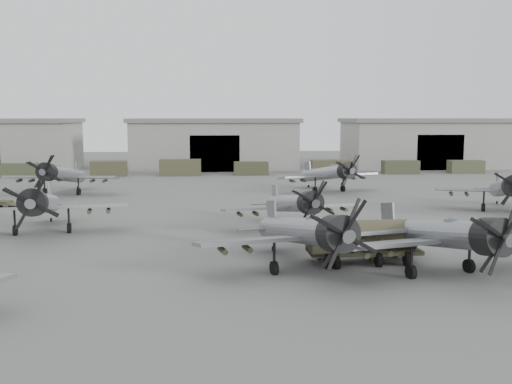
# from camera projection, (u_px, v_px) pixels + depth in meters

# --- Properties ---
(ground) EXTENTS (220.00, 220.00, 0.00)m
(ground) POSITION_uv_depth(u_px,v_px,m) (223.00, 250.00, 39.03)
(ground) COLOR #565653
(ground) RESTS_ON ground
(hangar_center) EXTENTS (29.00, 14.80, 8.70)m
(hangar_center) POSITION_uv_depth(u_px,v_px,m) (214.00, 143.00, 99.65)
(hangar_center) COLOR gray
(hangar_center) RESTS_ON ground
(hangar_right) EXTENTS (29.00, 14.80, 8.70)m
(hangar_right) POSITION_uv_depth(u_px,v_px,m) (425.00, 142.00, 102.73)
(hangar_right) COLOR gray
(hangar_right) RESTS_ON ground
(support_truck_1) EXTENTS (5.28, 2.20, 2.02)m
(support_truck_1) POSITION_uv_depth(u_px,v_px,m) (19.00, 170.00, 85.89)
(support_truck_1) COLOR #3D442C
(support_truck_1) RESTS_ON ground
(support_truck_2) EXTENTS (5.29, 2.20, 2.31)m
(support_truck_2) POSITION_uv_depth(u_px,v_px,m) (109.00, 169.00, 86.95)
(support_truck_2) COLOR #42412B
(support_truck_2) RESTS_ON ground
(support_truck_3) EXTENTS (6.34, 2.20, 2.49)m
(support_truck_3) POSITION_uv_depth(u_px,v_px,m) (180.00, 167.00, 87.82)
(support_truck_3) COLOR #45432D
(support_truck_3) RESTS_ON ground
(support_truck_4) EXTENTS (5.32, 2.20, 2.05)m
(support_truck_4) POSITION_uv_depth(u_px,v_px,m) (251.00, 168.00, 88.73)
(support_truck_4) COLOR #3C3C27
(support_truck_4) RESTS_ON ground
(support_truck_5) EXTENTS (6.54, 2.20, 2.27)m
(support_truck_5) POSITION_uv_depth(u_px,v_px,m) (332.00, 167.00, 89.75)
(support_truck_5) COLOR #44422C
(support_truck_5) RESTS_ON ground
(support_truck_6) EXTENTS (5.70, 2.20, 2.11)m
(support_truck_6) POSITION_uv_depth(u_px,v_px,m) (400.00, 167.00, 90.66)
(support_truck_6) COLOR #3F422B
(support_truck_6) RESTS_ON ground
(support_truck_7) EXTENTS (5.51, 2.20, 2.06)m
(support_truck_7) POSITION_uv_depth(u_px,v_px,m) (466.00, 167.00, 91.54)
(support_truck_7) COLOR #474A30
(support_truck_7) RESTS_ON ground
(aircraft_near_1) EXTENTS (13.24, 11.92, 5.27)m
(aircraft_near_1) POSITION_uv_depth(u_px,v_px,m) (307.00, 232.00, 33.31)
(aircraft_near_1) COLOR gray
(aircraft_near_1) RESTS_ON ground
(aircraft_mid_1) EXTENTS (13.28, 11.95, 5.27)m
(aircraft_mid_1) POSITION_uv_depth(u_px,v_px,m) (41.00, 204.00, 44.00)
(aircraft_mid_1) COLOR #94969D
(aircraft_mid_1) RESTS_ON ground
(aircraft_mid_2) EXTENTS (11.82, 10.64, 4.69)m
(aircraft_mid_2) POSITION_uv_depth(u_px,v_px,m) (295.00, 204.00, 45.76)
(aircraft_mid_2) COLOR gray
(aircraft_mid_2) RESTS_ON ground
(aircraft_mid_3) EXTENTS (12.87, 11.61, 5.18)m
(aircraft_mid_3) POSITION_uv_depth(u_px,v_px,m) (507.00, 188.00, 54.00)
(aircraft_mid_3) COLOR gray
(aircraft_mid_3) RESTS_ON ground
(aircraft_far_0) EXTENTS (13.33, 11.99, 5.30)m
(aircraft_far_0) POSITION_uv_depth(u_px,v_px,m) (60.00, 174.00, 65.97)
(aircraft_far_0) COLOR gray
(aircraft_far_0) RESTS_ON ground
(aircraft_far_1) EXTENTS (12.71, 11.44, 5.09)m
(aircraft_far_1) POSITION_uv_depth(u_px,v_px,m) (330.00, 173.00, 68.16)
(aircraft_far_1) COLOR #92949A
(aircraft_far_1) RESTS_ON ground
(aircraft_extra_760) EXTENTS (13.24, 11.92, 5.27)m
(aircraft_extra_760) POSITION_uv_depth(u_px,v_px,m) (444.00, 235.00, 32.51)
(aircraft_extra_760) COLOR gray
(aircraft_extra_760) RESTS_ON ground
(fuel_tanker) EXTENTS (7.05, 3.30, 2.70)m
(fuel_tanker) POSITION_uv_depth(u_px,v_px,m) (362.00, 238.00, 35.64)
(fuel_tanker) COLOR #403E2A
(fuel_tanker) RESTS_ON ground
(ground_crew) EXTENTS (0.49, 0.72, 1.94)m
(ground_crew) POSITION_uv_depth(u_px,v_px,m) (42.00, 198.00, 57.35)
(ground_crew) COLOR #393825
(ground_crew) RESTS_ON ground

